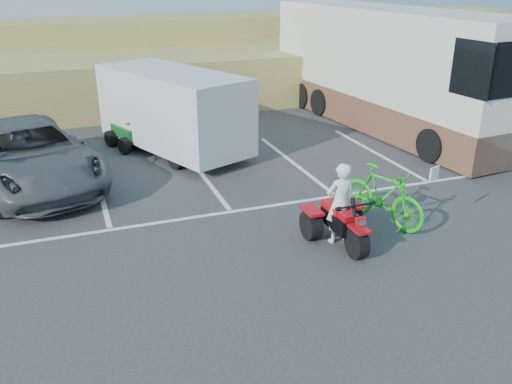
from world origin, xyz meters
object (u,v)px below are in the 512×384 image
object	(u,v)px
rider	(340,203)
quad_atv_green	(131,147)
green_dirt_bike	(383,196)
cargo_trailer	(173,109)
grey_pickup	(29,155)
quad_atv_blue	(68,163)
rv_motorhome	(388,77)
red_trike_atv	(341,244)

from	to	relation	value
rider	quad_atv_green	bearing A→B (deg)	-69.51
green_dirt_bike	cargo_trailer	distance (m)	7.23
rider	grey_pickup	size ratio (longest dim) A/B	0.29
grey_pickup	quad_atv_blue	xyz separation A→B (m)	(0.91, 1.41, -0.80)
cargo_trailer	rv_motorhome	distance (m)	7.64
rv_motorhome	quad_atv_blue	size ratio (longest dim) A/B	8.47
rider	grey_pickup	xyz separation A→B (m)	(-5.87, 5.55, -0.04)
cargo_trailer	quad_atv_green	world-z (taller)	cargo_trailer
quad_atv_blue	quad_atv_green	world-z (taller)	quad_atv_green
quad_atv_blue	cargo_trailer	bearing A→B (deg)	2.19
rv_motorhome	quad_atv_green	xyz separation A→B (m)	(-8.83, 0.46, -1.69)
green_dirt_bike	grey_pickup	world-z (taller)	grey_pickup
rider	green_dirt_bike	bearing A→B (deg)	-160.91
rv_motorhome	quad_atv_blue	distance (m)	10.88
red_trike_atv	quad_atv_blue	xyz separation A→B (m)	(-4.97, 7.10, 0.00)
cargo_trailer	quad_atv_blue	distance (m)	3.38
rv_motorhome	quad_atv_green	world-z (taller)	rv_motorhome
green_dirt_bike	rv_motorhome	world-z (taller)	rv_motorhome
rv_motorhome	quad_atv_green	bearing A→B (deg)	171.52
rider	cargo_trailer	size ratio (longest dim) A/B	0.30
cargo_trailer	green_dirt_bike	bearing A→B (deg)	-86.79
rider	quad_atv_blue	size ratio (longest dim) A/B	1.29
quad_atv_blue	grey_pickup	bearing A→B (deg)	-120.57
quad_atv_blue	quad_atv_green	xyz separation A→B (m)	(1.91, 0.88, 0.00)
green_dirt_bike	rv_motorhome	bearing A→B (deg)	36.76
red_trike_atv	grey_pickup	distance (m)	8.22
red_trike_atv	green_dirt_bike	distance (m)	1.57
quad_atv_blue	quad_atv_green	bearing A→B (deg)	27.17
quad_atv_blue	quad_atv_green	size ratio (longest dim) A/B	0.91
green_dirt_bike	red_trike_atv	bearing A→B (deg)	-174.67
green_dirt_bike	grey_pickup	bearing A→B (deg)	124.41
grey_pickup	quad_atv_blue	world-z (taller)	grey_pickup
red_trike_atv	green_dirt_bike	world-z (taller)	green_dirt_bike
rv_motorhome	grey_pickup	bearing A→B (deg)	-176.57
red_trike_atv	quad_atv_green	bearing A→B (deg)	110.14
green_dirt_bike	cargo_trailer	size ratio (longest dim) A/B	0.38
green_dirt_bike	quad_atv_green	distance (m)	8.58
grey_pickup	rv_motorhome	world-z (taller)	rv_motorhome
cargo_trailer	rv_motorhome	xyz separation A→B (m)	(7.62, 0.43, 0.38)
rider	quad_atv_blue	distance (m)	8.59
quad_atv_green	grey_pickup	bearing A→B (deg)	-159.06
red_trike_atv	green_dirt_bike	xyz separation A→B (m)	(1.29, 0.62, 0.64)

